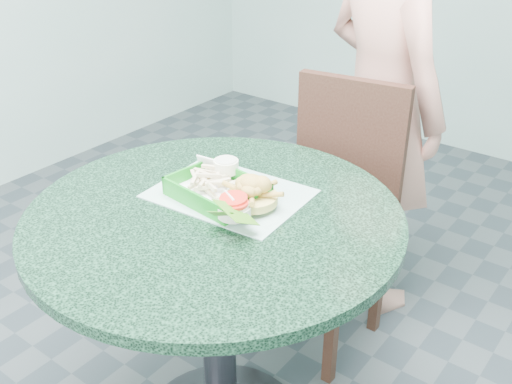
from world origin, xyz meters
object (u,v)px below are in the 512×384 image
Objects in this scene: sauce_ramekin at (222,172)px; food_basket at (218,200)px; cafe_table at (216,274)px; dining_chair at (333,199)px; crab_sandwich at (254,195)px; diner_person at (381,98)px.

food_basket is at bearing -58.39° from sauce_ramekin.
dining_chair reaches higher than cafe_table.
food_basket is at bearing 123.18° from cafe_table.
sauce_ramekin is at bearing 161.37° from crab_sandwich.
dining_chair reaches higher than food_basket.
diner_person is 12.40× the size of crab_sandwich.
sauce_ramekin is at bearing -107.15° from dining_chair.
diner_person is 0.78m from sauce_ramekin.
crab_sandwich is at bearing 54.73° from cafe_table.
dining_chair is at bearing 87.18° from food_basket.
diner_person reaches higher than dining_chair.
crab_sandwich is (0.07, -0.83, -0.01)m from diner_person.
diner_person is 6.94× the size of food_basket.
diner_person reaches higher than crab_sandwich.
dining_chair reaches higher than crab_sandwich.
cafe_table is 0.94m from diner_person.
dining_chair is 4.00× the size of food_basket.
diner_person reaches higher than sauce_ramekin.
sauce_ramekin is (-0.08, 0.13, 0.22)m from cafe_table.
food_basket is (-0.04, 0.06, 0.19)m from cafe_table.
diner_person is at bearing 88.25° from food_basket.
crab_sandwich is 1.96× the size of sauce_ramekin.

